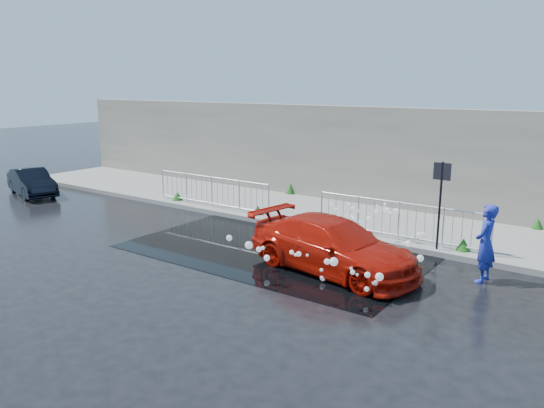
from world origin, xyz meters
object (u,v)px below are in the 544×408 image
(sign_post, at_px, (441,191))
(red_car, at_px, (333,246))
(dark_car, at_px, (32,182))
(person, at_px, (485,243))

(sign_post, distance_m, red_car, 3.35)
(red_car, distance_m, dark_car, 14.33)
(red_car, bearing_deg, person, -57.00)
(red_car, bearing_deg, sign_post, -22.29)
(sign_post, height_order, dark_car, sign_post)
(red_car, distance_m, person, 3.46)
(person, bearing_deg, red_car, -62.26)
(dark_car, relative_size, person, 1.82)
(red_car, xyz_separation_m, person, (3.15, 1.42, 0.27))
(sign_post, relative_size, dark_car, 0.75)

